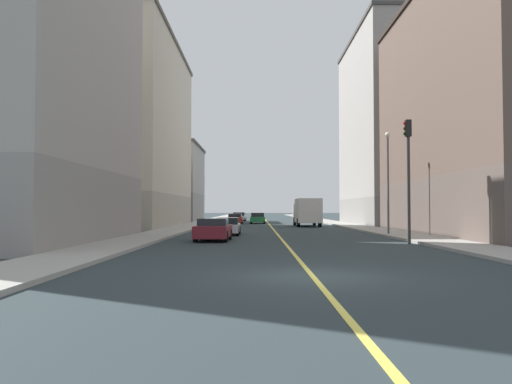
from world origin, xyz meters
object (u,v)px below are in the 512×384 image
Objects in this scene: car_silver at (226,226)px; car_maroon at (211,230)px; building_left_mid at (389,130)px; building_right_distant at (168,183)px; building_right_corner at (25,40)px; box_truck at (305,211)px; car_green at (256,218)px; car_red at (233,219)px; building_left_near at (481,109)px; car_white at (237,217)px; traffic_light_left_near at (406,164)px; street_lamp_left_near at (386,172)px; building_right_midblock at (132,134)px.

car_maroon is at bearing -93.96° from car_silver.
building_left_mid is 1.50× the size of building_right_distant.
building_right_corner is 2.89× the size of box_truck.
car_green is (2.25, 26.86, 0.04)m from car_silver.
car_red is at bearing -152.48° from car_green.
building_left_near reaches higher than car_red.
car_red is 1.06× the size of car_white.
traffic_light_left_near is at bearing -103.87° from building_left_mid.
street_lamp_left_near is 13.35m from car_maroon.
car_silver is 26.95m from car_green.
building_right_corner reaches higher than building_left_near.
building_right_distant is 39.09m from car_silver.
traffic_light_left_near is 1.65× the size of car_maroon.
building_right_distant is 27.46m from box_truck.
box_truck is (-2.71, 26.22, -2.67)m from traffic_light_left_near.
car_silver is at bearing -128.67° from building_left_mid.
building_right_corner is at bearing 177.25° from traffic_light_left_near.
building_right_corner reaches higher than car_red.
building_right_midblock is 33.25m from traffic_light_left_near.
car_white is (10.23, 23.46, -9.09)m from building_right_midblock.
building_left_mid is 27.36m from car_white.
car_white is (10.23, 2.36, -5.00)m from building_right_distant.
traffic_light_left_near is 1.59× the size of car_white.
building_left_mid is 3.37× the size of traffic_light_left_near.
box_truck is (5.22, -9.73, 0.92)m from car_green.
car_green is 1.09× the size of car_white.
building_left_near is 5.19× the size of car_red.
car_green is (-8.95, 28.15, -3.78)m from street_lamp_left_near.
building_right_corner reaches higher than car_green.
traffic_light_left_near is 36.31m from car_red.
building_left_mid is at bearing -15.59° from car_green.
traffic_light_left_near is 1.45× the size of car_green.
building_left_near is at bearing -60.65° from car_green.
car_white is 1.04× the size of car_maroon.
car_maroon is at bearing -122.39° from building_left_mid.
street_lamp_left_near is 1.69× the size of car_white.
building_right_distant is at bearing 90.00° from building_right_corner.
street_lamp_left_near is (21.96, -17.43, -5.30)m from building_right_midblock.
box_truck reaches higher than car_white.
traffic_light_left_near is at bearing -84.09° from box_truck.
car_green is at bearing 85.37° from car_maroon.
traffic_light_left_near is 7.87m from street_lamp_left_near.
building_right_corner is 3.40× the size of traffic_light_left_near.
car_silver is at bearing 86.04° from car_maroon.
car_silver is at bearing 176.48° from building_left_near.
building_right_midblock is at bearing -90.00° from building_right_distant.
building_right_midblock is at bearing -137.84° from car_red.
building_right_distant is at bearing -167.00° from car_white.
street_lamp_left_near is (21.96, -38.54, -1.21)m from building_right_distant.
building_left_near is at bearing -60.04° from box_truck.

